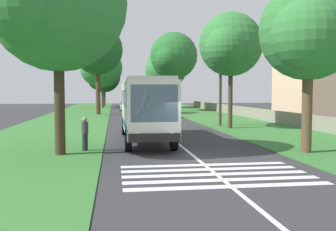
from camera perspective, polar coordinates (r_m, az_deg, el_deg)
ground at (r=17.43m, az=4.20°, el=-6.33°), size 160.00×160.00×0.00m
grass_verge_left at (r=32.25m, az=-16.09°, el=-1.85°), size 120.00×8.00×0.04m
grass_verge_right at (r=34.05m, az=12.40°, el=-1.51°), size 120.00×8.00×0.04m
centre_line at (r=32.13m, az=-1.45°, el=-1.76°), size 110.00×0.16×0.01m
coach_bus at (r=23.19m, az=-3.44°, el=1.48°), size 11.16×2.62×3.73m
zebra_crossing at (r=14.20m, az=7.12°, el=-8.62°), size 4.05×6.80×0.01m
trailing_car_0 at (r=44.15m, az=-0.75°, el=0.56°), size 4.30×1.78×1.43m
trailing_car_1 at (r=53.65m, az=-2.06°, el=1.10°), size 4.30×1.78×1.43m
trailing_car_2 at (r=60.74m, az=-6.26°, el=1.37°), size 4.30×1.78×1.43m
trailing_car_3 at (r=68.38m, az=-3.27°, el=1.63°), size 4.30×1.78×1.43m
roadside_tree_left_0 at (r=50.72m, az=-10.59°, el=9.38°), size 7.48×6.42×11.52m
roadside_tree_left_1 at (r=77.71m, az=-9.56°, el=5.59°), size 8.00×6.40×9.13m
roadside_tree_left_2 at (r=70.70m, az=-9.93°, el=6.85°), size 8.90×7.34×10.90m
roadside_tree_left_3 at (r=19.29m, az=-16.21°, el=15.13°), size 7.54×6.36×10.23m
roadside_tree_right_0 at (r=31.70m, az=8.99°, el=10.04°), size 6.26×5.07×9.24m
roadside_tree_right_1 at (r=70.13m, az=-0.49°, el=6.74°), size 9.54×7.61×10.78m
roadside_tree_right_2 at (r=58.72m, az=0.70°, el=8.60°), size 8.36×7.10×11.84m
roadside_tree_right_3 at (r=19.89m, az=19.69°, el=11.26°), size 5.80×4.71×8.20m
utility_pole at (r=33.62m, az=7.77°, el=5.91°), size 0.24×1.40×8.39m
roadside_wall at (r=39.89m, az=14.49°, el=0.04°), size 70.00×0.40×1.14m
roadside_building at (r=47.77m, az=21.15°, el=4.13°), size 8.72×8.01×7.20m
pedestrian at (r=19.68m, az=-12.21°, el=-2.59°), size 0.34×0.34×1.69m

